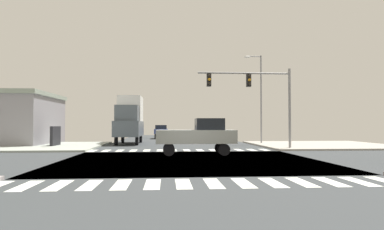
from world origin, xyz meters
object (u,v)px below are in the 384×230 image
Objects in this scene: street_lamp at (259,92)px; traffic_signal_mast at (254,89)px; box_truck_nearside_1 at (130,118)px; pickup_trailing_1 at (198,135)px; sedan_farside_1 at (161,131)px.

traffic_signal_mast is at bearing -108.46° from street_lamp.
box_truck_nearside_1 is at bearing 171.98° from street_lamp.
traffic_signal_mast is 7.02m from pickup_trailing_1.
sedan_farside_1 is 25.77m from pickup_trailing_1.
street_lamp is at bearing 71.54° from traffic_signal_mast.
box_truck_nearside_1 is at bearing 76.63° from sedan_farside_1.
sedan_farside_1 is (-7.47, 21.68, -3.59)m from traffic_signal_mast.
pickup_trailing_1 reaches higher than sedan_farside_1.
street_lamp reaches higher than traffic_signal_mast.
street_lamp is at bearing 147.56° from pickup_trailing_1.
sedan_farside_1 is 0.84× the size of pickup_trailing_1.
street_lamp is 1.73× the size of pickup_trailing_1.
street_lamp is 13.28m from box_truck_nearside_1.
pickup_trailing_1 is (-7.11, -11.18, -3.93)m from street_lamp.
traffic_signal_mast is at bearing 139.15° from box_truck_nearside_1.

